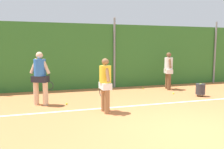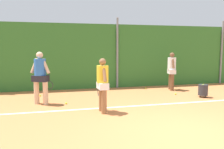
{
  "view_description": "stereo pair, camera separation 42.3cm",
  "coord_description": "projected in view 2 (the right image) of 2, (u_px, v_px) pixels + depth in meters",
  "views": [
    {
      "loc": [
        -3.21,
        -4.26,
        1.92
      ],
      "look_at": [
        -0.87,
        3.54,
        0.95
      ],
      "focal_mm": 36.52,
      "sensor_mm": 36.0,
      "label": 1
    },
    {
      "loc": [
        -2.8,
        -4.37,
        1.92
      ],
      "look_at": [
        -0.87,
        3.54,
        0.95
      ],
      "focal_mm": 36.52,
      "sensor_mm": 36.0,
      "label": 2
    }
  ],
  "objects": [
    {
      "name": "tennis_ball_4",
      "position": [
        40.0,
        96.0,
        8.99
      ],
      "size": [
        0.07,
        0.07,
        0.07
      ],
      "primitive_type": "sphere",
      "color": "#CCDB33",
      "rests_on": "ground_plane"
    },
    {
      "name": "tennis_ball_1",
      "position": [
        146.0,
        88.0,
        10.59
      ],
      "size": [
        0.07,
        0.07,
        0.07
      ],
      "primitive_type": "sphere",
      "color": "#CCDB33",
      "rests_on": "ground_plane"
    },
    {
      "name": "tennis_ball_3",
      "position": [
        66.0,
        103.0,
        7.75
      ],
      "size": [
        0.07,
        0.07,
        0.07
      ],
      "primitive_type": "sphere",
      "color": "#CCDB33",
      "rests_on": "ground_plane"
    },
    {
      "name": "tennis_ball_5",
      "position": [
        176.0,
        94.0,
        9.3
      ],
      "size": [
        0.07,
        0.07,
        0.07
      ],
      "primitive_type": "sphere",
      "color": "#CCDB33",
      "rests_on": "ground_plane"
    },
    {
      "name": "court_baseline_paint",
      "position": [
        144.0,
        105.0,
        7.59
      ],
      "size": [
        14.56,
        0.1,
        0.01
      ],
      "primitive_type": "cube",
      "color": "white",
      "rests_on": "ground_plane"
    },
    {
      "name": "fence_post_center",
      "position": [
        117.0,
        53.0,
        10.76
      ],
      "size": [
        0.1,
        0.1,
        3.3
      ],
      "primitive_type": "cylinder",
      "color": "gray",
      "rests_on": "ground_plane"
    },
    {
      "name": "fence_post_right",
      "position": [
        221.0,
        53.0,
        12.11
      ],
      "size": [
        0.1,
        0.1,
        3.3
      ],
      "primitive_type": "cylinder",
      "color": "gray",
      "rests_on": "ground_plane"
    },
    {
      "name": "player_backcourt_far",
      "position": [
        172.0,
        69.0,
        10.26
      ],
      "size": [
        0.41,
        0.69,
        1.7
      ],
      "rotation": [
        0.0,
        0.0,
        4.46
      ],
      "color": "brown",
      "rests_on": "ground_plane"
    },
    {
      "name": "ground_plane",
      "position": [
        153.0,
        111.0,
        6.87
      ],
      "size": [
        30.65,
        30.65,
        0.0
      ],
      "primitive_type": "plane",
      "color": "#C67542"
    },
    {
      "name": "player_foreground_near",
      "position": [
        103.0,
        82.0,
        6.7
      ],
      "size": [
        0.34,
        0.76,
        1.61
      ],
      "rotation": [
        0.0,
        0.0,
        1.63
      ],
      "color": "#8C603D",
      "rests_on": "ground_plane"
    },
    {
      "name": "ball_hopper",
      "position": [
        203.0,
        90.0,
        8.8
      ],
      "size": [
        0.36,
        0.36,
        0.51
      ],
      "color": "#2D2D33",
      "rests_on": "ground_plane"
    },
    {
      "name": "hedge_fence_backdrop",
      "position": [
        116.0,
        56.0,
        10.95
      ],
      "size": [
        19.92,
        0.25,
        3.0
      ],
      "primitive_type": "cube",
      "color": "#33702D",
      "rests_on": "ground_plane"
    },
    {
      "name": "player_midcourt",
      "position": [
        40.0,
        75.0,
        7.66
      ],
      "size": [
        0.75,
        0.52,
        1.78
      ],
      "rotation": [
        0.0,
        0.0,
        5.77
      ],
      "color": "beige",
      "rests_on": "ground_plane"
    }
  ]
}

